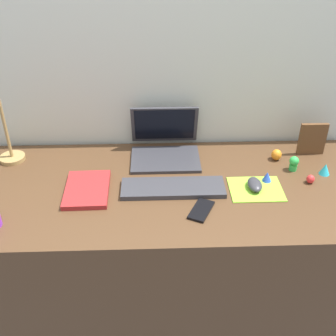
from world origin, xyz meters
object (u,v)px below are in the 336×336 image
object	(u,v)px
laptop	(165,144)
desk_lamp	(3,132)
picture_frame	(312,139)
toy_figurine_cyan	(325,169)
cell_phone	(201,210)
notebook_pad	(87,189)
keyboard	(173,188)
mouse	(255,185)
toy_figurine_blue	(267,177)
toy_figurine_green	(294,163)
toy_figurine_orange	(276,155)
toy_figurine_red	(310,179)

from	to	relation	value
laptop	desk_lamp	xyz separation A→B (m)	(-0.68, -0.06, 0.10)
picture_frame	toy_figurine_cyan	bearing A→B (deg)	-86.58
cell_phone	notebook_pad	size ratio (longest dim) A/B	0.53
keyboard	cell_phone	size ratio (longest dim) A/B	3.20
keyboard	toy_figurine_cyan	distance (m)	0.65
mouse	toy_figurine_cyan	xyz separation A→B (m)	(0.32, 0.10, 0.00)
notebook_pad	toy_figurine_cyan	distance (m)	0.98
toy_figurine_blue	toy_figurine_green	size ratio (longest dim) A/B	0.69
desk_lamp	toy_figurine_orange	size ratio (longest dim) A/B	6.68
picture_frame	toy_figurine_red	xyz separation A→B (m)	(-0.07, -0.23, -0.06)
mouse	notebook_pad	size ratio (longest dim) A/B	0.40
desk_lamp	toy_figurine_red	world-z (taller)	desk_lamp
cell_phone	notebook_pad	world-z (taller)	notebook_pad
laptop	cell_phone	distance (m)	0.43
toy_figurine_red	toy_figurine_green	bearing A→B (deg)	114.41
keyboard	cell_phone	world-z (taller)	keyboard
toy_figurine_orange	toy_figurine_green	bearing A→B (deg)	-59.16
cell_phone	toy_figurine_red	distance (m)	0.49
desk_lamp	toy_figurine_green	xyz separation A→B (m)	(1.21, -0.09, -0.12)
notebook_pad	toy_figurine_cyan	bearing A→B (deg)	4.24
cell_phone	mouse	bearing A→B (deg)	56.68
toy_figurine_cyan	keyboard	bearing A→B (deg)	-171.84
laptop	notebook_pad	xyz separation A→B (m)	(-0.32, -0.28, -0.04)
mouse	laptop	bearing A→B (deg)	141.06
laptop	toy_figurine_green	world-z (taller)	laptop
toy_figurine_orange	toy_figurine_cyan	xyz separation A→B (m)	(0.17, -0.12, -0.00)
toy_figurine_red	toy_figurine_cyan	xyz separation A→B (m)	(0.08, 0.06, 0.01)
keyboard	toy_figurine_green	distance (m)	0.53
toy_figurine_blue	keyboard	bearing A→B (deg)	-173.25
cell_phone	toy_figurine_green	world-z (taller)	toy_figurine_green
picture_frame	toy_figurine_red	distance (m)	0.24
cell_phone	picture_frame	bearing A→B (deg)	62.68
laptop	desk_lamp	world-z (taller)	desk_lamp
notebook_pad	desk_lamp	bearing A→B (deg)	147.80
cell_phone	toy_figurine_blue	distance (m)	0.34
toy_figurine_red	toy_figurine_green	distance (m)	0.11
mouse	cell_phone	world-z (taller)	mouse
laptop	mouse	distance (m)	0.45
keyboard	toy_figurine_red	world-z (taller)	toy_figurine_red
toy_figurine_cyan	cell_phone	bearing A→B (deg)	-157.12
cell_phone	toy_figurine_orange	world-z (taller)	toy_figurine_orange
keyboard	picture_frame	size ratio (longest dim) A/B	2.73
keyboard	toy_figurine_cyan	bearing A→B (deg)	8.16
keyboard	notebook_pad	bearing A→B (deg)	179.57
toy_figurine_orange	picture_frame	bearing A→B (deg)	15.36
laptop	toy_figurine_red	distance (m)	0.63
desk_lamp	toy_figurine_green	size ratio (longest dim) A/B	5.08
toy_figurine_blue	toy_figurine_cyan	world-z (taller)	toy_figurine_cyan
cell_phone	notebook_pad	bearing A→B (deg)	-171.46
desk_lamp	toy_figurine_green	world-z (taller)	desk_lamp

